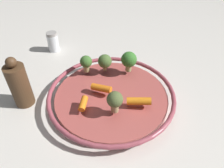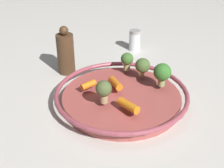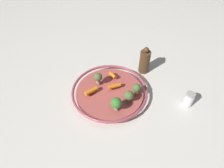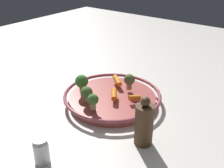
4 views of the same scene
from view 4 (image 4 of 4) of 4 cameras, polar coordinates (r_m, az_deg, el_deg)
ground_plane at (r=0.99m, az=0.08°, el=-3.92°), size 2.55×2.55×0.00m
serving_bowl at (r=0.98m, az=0.08°, el=-2.88°), size 0.35×0.35×0.04m
baby_carrot_near_rim at (r=1.04m, az=1.09°, el=0.72°), size 0.05×0.06×0.02m
baby_carrot_back at (r=0.93m, az=4.71°, el=-2.86°), size 0.04×0.04×0.02m
baby_carrot_center at (r=0.95m, az=0.45°, el=-2.20°), size 0.06×0.05×0.02m
broccoli_floret_large at (r=0.98m, az=-6.38°, el=0.48°), size 0.05×0.05×0.06m
broccoli_floret_small at (r=0.99m, az=3.66°, el=0.79°), size 0.04×0.04×0.06m
broccoli_floret_mid at (r=0.92m, az=-5.36°, el=-1.82°), size 0.04×0.04×0.05m
broccoli_floret_edge at (r=0.87m, az=-4.02°, el=-3.41°), size 0.04×0.04×0.05m
salt_shaker at (r=0.75m, az=-14.61°, el=-13.39°), size 0.04×0.04×0.07m
pepper_mill at (r=0.77m, az=6.72°, el=-8.28°), size 0.05×0.05×0.15m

